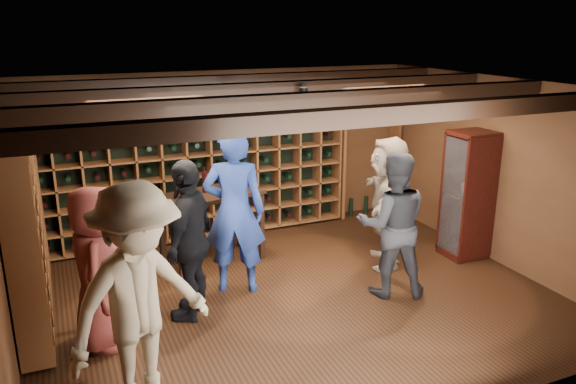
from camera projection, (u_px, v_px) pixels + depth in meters
name	position (u px, v px, depth m)	size (l,w,h in m)	color
ground	(293.00, 296.00, 6.78)	(6.00, 6.00, 0.00)	black
room_shell	(292.00, 94.00, 6.13)	(6.00, 6.00, 6.00)	brown
wine_rack_back	(198.00, 165.00, 8.30)	(4.65, 0.30, 2.20)	brown
wine_rack_left	(26.00, 216.00, 6.10)	(0.30, 2.65, 2.20)	brown
crate_shelf	(370.00, 123.00, 9.28)	(1.20, 0.32, 2.07)	brown
display_cabinet	(467.00, 197.00, 7.74)	(0.55, 0.50, 1.75)	#350D0A
man_blue_shirt	(234.00, 212.00, 6.67)	(0.74, 0.48, 2.02)	navy
man_grey_suit	(392.00, 225.00, 6.62)	(0.85, 0.67, 1.76)	black
guest_red_floral	(97.00, 269.00, 5.52)	(0.83, 0.54, 1.69)	maroon
guest_woman_black	(190.00, 240.00, 6.10)	(1.06, 0.44, 1.81)	black
guest_khaki	(140.00, 302.00, 4.53)	(1.30, 0.75, 2.01)	gray
guest_beige	(388.00, 202.00, 7.47)	(1.64, 0.52, 1.76)	tan
tasting_table	(211.00, 202.00, 7.48)	(1.45, 0.96, 1.29)	black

